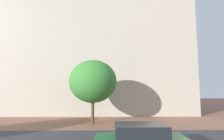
{
  "coord_description": "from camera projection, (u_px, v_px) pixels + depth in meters",
  "views": [
    {
      "loc": [
        0.01,
        -2.89,
        2.91
      ],
      "look_at": [
        0.18,
        9.13,
        4.29
      ],
      "focal_mm": 29.41,
      "sensor_mm": 36.0,
      "label": 1
    }
  ],
  "objects": [
    {
      "name": "ground_plane",
      "position": [
        109.0,
        134.0,
        12.48
      ],
      "size": [
        120.0,
        120.0,
        0.0
      ],
      "primitive_type": "plane",
      "color": "#93604C"
    },
    {
      "name": "landmark_building",
      "position": [
        99.0,
        48.0,
        29.26
      ],
      "size": [
        24.2,
        15.56,
        33.67
      ],
      "color": "#B2A893",
      "rests_on": "ground_plane"
    },
    {
      "name": "tree_curb_far",
      "position": [
        93.0,
        81.0,
        16.87
      ],
      "size": [
        4.35,
        4.35,
        5.75
      ],
      "color": "#4C3823",
      "rests_on": "ground_plane"
    }
  ]
}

